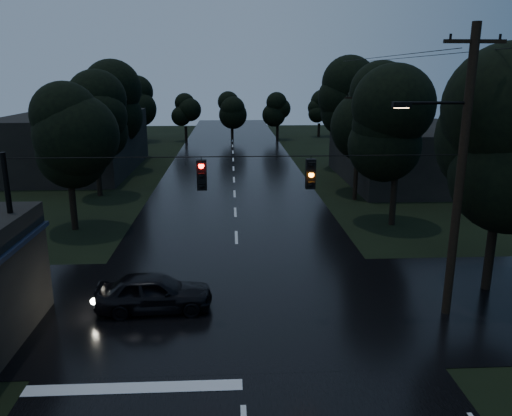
{
  "coord_description": "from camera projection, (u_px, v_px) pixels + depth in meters",
  "views": [
    {
      "loc": [
        -0.24,
        -5.15,
        8.4
      ],
      "look_at": [
        0.77,
        14.61,
        3.08
      ],
      "focal_mm": 35.0,
      "sensor_mm": 36.0,
      "label": 1
    }
  ],
  "objects": [
    {
      "name": "main_road",
      "position": [
        235.0,
        194.0,
        36.09
      ],
      "size": [
        12.0,
        120.0,
        0.02
      ],
      "primitive_type": "cube",
      "color": "black",
      "rests_on": "ground"
    },
    {
      "name": "cross_street",
      "position": [
        239.0,
        305.0,
        18.73
      ],
      "size": [
        60.0,
        9.0,
        0.02
      ],
      "primitive_type": "cube",
      "color": "black",
      "rests_on": "ground"
    },
    {
      "name": "building_far_right",
      "position": [
        408.0,
        154.0,
        40.07
      ],
      "size": [
        10.0,
        14.0,
        4.4
      ],
      "primitive_type": "cube",
      "color": "black",
      "rests_on": "ground"
    },
    {
      "name": "building_far_left",
      "position": [
        76.0,
        143.0,
        44.4
      ],
      "size": [
        10.0,
        16.0,
        5.0
      ],
      "primitive_type": "cube",
      "color": "black",
      "rests_on": "ground"
    },
    {
      "name": "utility_pole_main",
      "position": [
        458.0,
        171.0,
        16.77
      ],
      "size": [
        3.5,
        0.3,
        10.0
      ],
      "color": "black",
      "rests_on": "ground"
    },
    {
      "name": "utility_pole_far",
      "position": [
        357.0,
        144.0,
        33.57
      ],
      "size": [
        2.0,
        0.3,
        7.5
      ],
      "color": "black",
      "rests_on": "ground"
    },
    {
      "name": "anchor_pole_left",
      "position": [
        14.0,
        242.0,
        16.62
      ],
      "size": [
        0.18,
        0.18,
        6.0
      ],
      "primitive_type": "cylinder",
      "color": "black",
      "rests_on": "ground"
    },
    {
      "name": "span_signals",
      "position": [
        255.0,
        173.0,
        16.43
      ],
      "size": [
        15.0,
        0.37,
        1.12
      ],
      "color": "black",
      "rests_on": "ground"
    },
    {
      "name": "tree_corner_near",
      "position": [
        504.0,
        141.0,
        18.64
      ],
      "size": [
        4.48,
        4.48,
        9.44
      ],
      "color": "black",
      "rests_on": "ground"
    },
    {
      "name": "tree_left_a",
      "position": [
        66.0,
        135.0,
        26.57
      ],
      "size": [
        3.92,
        3.92,
        8.26
      ],
      "color": "black",
      "rests_on": "ground"
    },
    {
      "name": "tree_left_b",
      "position": [
        94.0,
        116.0,
        34.16
      ],
      "size": [
        4.2,
        4.2,
        8.85
      ],
      "color": "black",
      "rests_on": "ground"
    },
    {
      "name": "tree_left_c",
      "position": [
        116.0,
        103.0,
        43.68
      ],
      "size": [
        4.48,
        4.48,
        9.44
      ],
      "color": "black",
      "rests_on": "ground"
    },
    {
      "name": "tree_right_a",
      "position": [
        399.0,
        127.0,
        27.36
      ],
      "size": [
        4.2,
        4.2,
        8.85
      ],
      "color": "black",
      "rests_on": "ground"
    },
    {
      "name": "tree_right_b",
      "position": [
        370.0,
        110.0,
        35.01
      ],
      "size": [
        4.48,
        4.48,
        9.44
      ],
      "color": "black",
      "rests_on": "ground"
    },
    {
      "name": "tree_right_c",
      "position": [
        347.0,
        98.0,
        44.59
      ],
      "size": [
        4.76,
        4.76,
        10.03
      ],
      "color": "black",
      "rests_on": "ground"
    },
    {
      "name": "car",
      "position": [
        154.0,
        292.0,
        18.19
      ],
      "size": [
        4.25,
        1.86,
        1.43
      ],
      "primitive_type": "imported",
      "rotation": [
        0.0,
        0.0,
        1.61
      ],
      "color": "black",
      "rests_on": "ground"
    }
  ]
}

